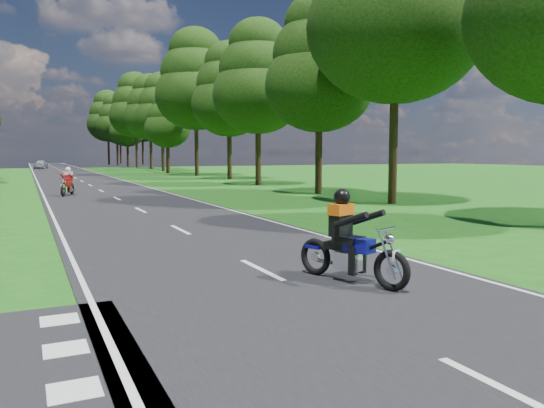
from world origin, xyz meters
TOP-DOWN VIEW (x-y plane):
  - ground at (0.00, 0.00)m, footprint 160.00×160.00m
  - main_road at (0.00, 50.00)m, footprint 7.00×140.00m
  - road_markings at (-0.14, 48.13)m, footprint 7.40×140.00m
  - treeline at (1.43, 60.06)m, footprint 40.00×115.35m
  - rider_near_blue at (1.04, 0.41)m, footprint 1.30×2.11m
  - rider_far_red at (-2.10, 23.11)m, footprint 1.21×1.94m
  - distant_car at (-2.01, 76.47)m, footprint 2.28×3.98m

SIDE VIEW (x-z plane):
  - ground at x=0.00m, z-range 0.00..0.00m
  - main_road at x=0.00m, z-range 0.00..0.02m
  - road_markings at x=-0.14m, z-range 0.02..0.03m
  - distant_car at x=-2.01m, z-range 0.02..1.30m
  - rider_far_red at x=-2.10m, z-range 0.02..1.55m
  - rider_near_blue at x=1.04m, z-range 0.02..1.69m
  - treeline at x=1.43m, z-range 0.86..15.65m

